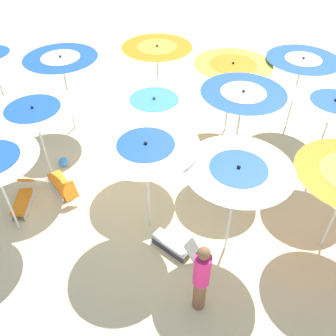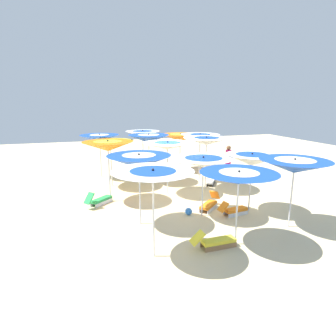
% 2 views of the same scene
% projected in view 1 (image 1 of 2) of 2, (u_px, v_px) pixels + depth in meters
% --- Properties ---
extents(ground, '(38.52, 38.52, 0.04)m').
position_uv_depth(ground, '(143.00, 172.00, 9.88)').
color(ground, beige).
extents(beach_umbrella_2, '(2.09, 2.09, 2.50)m').
position_uv_depth(beach_umbrella_2, '(146.00, 151.00, 6.94)').
color(beach_umbrella_2, silver).
rests_on(beach_umbrella_2, ground).
extents(beach_umbrella_3, '(2.02, 2.02, 2.45)m').
position_uv_depth(beach_umbrella_3, '(237.00, 176.00, 6.52)').
color(beach_umbrella_3, silver).
rests_on(beach_umbrella_3, ground).
extents(beach_umbrella_6, '(2.12, 2.12, 2.20)m').
position_uv_depth(beach_umbrella_6, '(34.00, 114.00, 8.46)').
color(beach_umbrella_6, silver).
rests_on(beach_umbrella_6, ground).
extents(beach_umbrella_7, '(2.12, 2.12, 2.37)m').
position_uv_depth(beach_umbrella_7, '(154.00, 105.00, 8.43)').
color(beach_umbrella_7, silver).
rests_on(beach_umbrella_7, ground).
extents(beach_umbrella_8, '(2.02, 2.02, 2.49)m').
position_uv_depth(beach_umbrella_8, '(242.00, 100.00, 8.47)').
color(beach_umbrella_8, silver).
rests_on(beach_umbrella_8, ground).
extents(beach_umbrella_9, '(1.93, 1.93, 2.47)m').
position_uv_depth(beach_umbrella_9, '(333.00, 107.00, 8.19)').
color(beach_umbrella_9, silver).
rests_on(beach_umbrella_9, ground).
extents(beach_umbrella_11, '(2.07, 2.07, 2.43)m').
position_uv_depth(beach_umbrella_11, '(62.00, 64.00, 10.04)').
color(beach_umbrella_11, silver).
rests_on(beach_umbrella_11, ground).
extents(beach_umbrella_12, '(2.02, 2.02, 2.55)m').
position_uv_depth(beach_umbrella_12, '(157.00, 53.00, 10.27)').
color(beach_umbrella_12, silver).
rests_on(beach_umbrella_12, ground).
extents(beach_umbrella_13, '(2.19, 2.19, 2.29)m').
position_uv_depth(beach_umbrella_13, '(232.00, 70.00, 10.03)').
color(beach_umbrella_13, silver).
rests_on(beach_umbrella_13, ground).
extents(beach_umbrella_14, '(2.06, 2.06, 2.37)m').
position_uv_depth(beach_umbrella_14, '(302.00, 65.00, 10.09)').
color(beach_umbrella_14, silver).
rests_on(beach_umbrella_14, ground).
extents(lounger_0, '(1.20, 0.49, 0.56)m').
position_uv_depth(lounger_0, '(23.00, 199.00, 8.82)').
color(lounger_0, silver).
rests_on(lounger_0, ground).
extents(lounger_1, '(0.93, 1.18, 0.63)m').
position_uv_depth(lounger_1, '(175.00, 245.00, 7.79)').
color(lounger_1, '#333338').
rests_on(lounger_1, ground).
extents(lounger_2, '(1.18, 1.08, 0.63)m').
position_uv_depth(lounger_2, '(151.00, 107.00, 12.03)').
color(lounger_2, silver).
rests_on(lounger_2, ground).
extents(lounger_4, '(1.18, 1.12, 0.61)m').
position_uv_depth(lounger_4, '(62.00, 185.00, 9.19)').
color(lounger_4, silver).
rests_on(lounger_4, ground).
extents(beachgoer_0, '(0.30, 0.30, 1.81)m').
position_uv_depth(beachgoer_0, '(201.00, 278.00, 6.33)').
color(beachgoer_0, brown).
rests_on(beachgoer_0, ground).
extents(beach_ball, '(0.26, 0.26, 0.26)m').
position_uv_depth(beach_ball, '(63.00, 162.00, 9.99)').
color(beach_ball, '#337FE5').
rests_on(beach_ball, ground).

